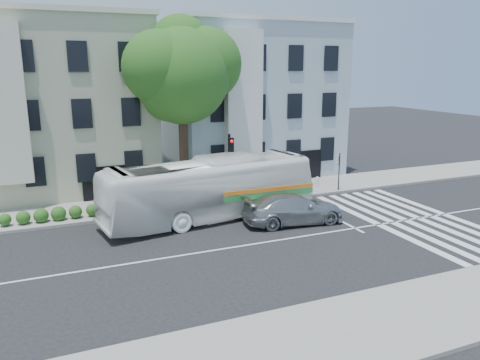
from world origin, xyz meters
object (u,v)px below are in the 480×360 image
sedan (293,209)px  fire_hydrant (317,181)px  bus (211,189)px  traffic_signal (230,161)px

sedan → fire_hydrant: (5.02, 5.69, -0.28)m
bus → fire_hydrant: (8.77, 3.28, -1.16)m
sedan → fire_hydrant: bearing=-35.2°
bus → fire_hydrant: bearing=-78.3°
sedan → traffic_signal: bearing=33.1°
traffic_signal → fire_hydrant: 7.59m
bus → sedan: bus is taller
traffic_signal → fire_hydrant: traffic_signal is taller
bus → traffic_signal: 2.59m
sedan → traffic_signal: 4.87m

